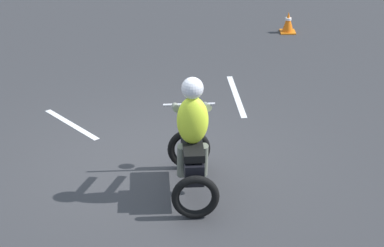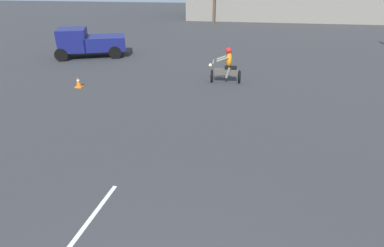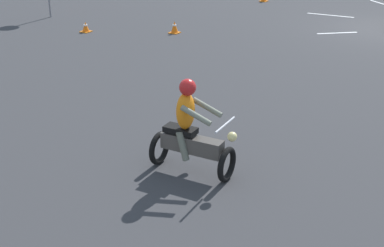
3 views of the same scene
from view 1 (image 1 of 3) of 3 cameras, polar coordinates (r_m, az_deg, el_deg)
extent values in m
plane|color=#333335|center=(10.69, -2.89, -3.04)|extent=(120.00, 120.00, 0.00)
torus|color=black|center=(10.41, -0.23, -1.96)|extent=(0.14, 0.61, 0.60)
torus|color=black|center=(9.27, 0.26, -5.63)|extent=(0.14, 0.61, 0.60)
cube|color=black|center=(9.73, 0.00, -2.56)|extent=(1.11, 0.31, 0.28)
cube|color=black|center=(9.44, 0.09, -2.00)|extent=(0.57, 0.29, 0.10)
cylinder|color=silver|center=(10.06, -0.22, 1.46)|extent=(0.08, 0.70, 0.04)
sphere|color=#F2E08C|center=(10.25, -0.27, 0.83)|extent=(0.17, 0.17, 0.16)
ellipsoid|color=#D8F233|center=(9.37, 0.05, 0.24)|extent=(0.30, 0.42, 0.64)
cylinder|color=slate|center=(9.63, 1.12, 1.30)|extent=(0.55, 0.12, 0.27)
cylinder|color=slate|center=(9.61, -1.26, 1.23)|extent=(0.55, 0.12, 0.27)
cylinder|color=slate|center=(9.65, 0.87, -2.81)|extent=(0.25, 0.13, 0.51)
cylinder|color=slate|center=(9.64, -0.79, -2.86)|extent=(0.25, 0.13, 0.51)
sphere|color=silver|center=(9.23, 0.03, 2.71)|extent=(0.30, 0.30, 0.28)
cube|color=orange|center=(16.21, 7.30, 6.95)|extent=(0.32, 0.32, 0.03)
cone|color=orange|center=(16.15, 7.34, 7.70)|extent=(0.24, 0.24, 0.42)
cylinder|color=white|center=(16.13, 7.35, 7.91)|extent=(0.13, 0.13, 0.05)
cube|color=silver|center=(12.88, 3.40, 2.12)|extent=(1.81, 0.25, 0.01)
cube|color=silver|center=(11.98, -9.18, -0.05)|extent=(1.15, 1.01, 0.01)
camera|label=2|loc=(10.39, 4.98, 22.24)|focal=28.00mm
camera|label=3|loc=(20.50, -75.37, 4.77)|focal=50.00mm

